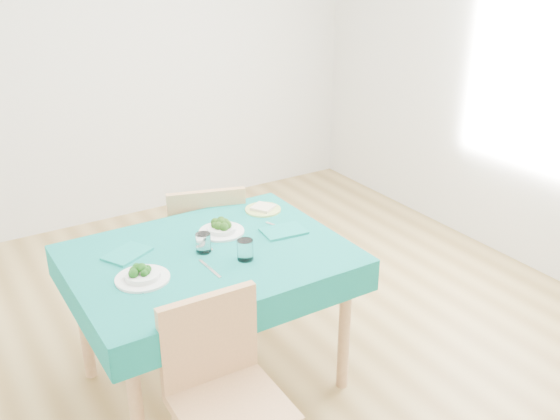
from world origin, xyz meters
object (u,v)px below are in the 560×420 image
table (212,319)px  side_plate (263,210)px  bowl_far (221,226)px  chair_near (231,388)px  chair_far (203,224)px  bowl_near (142,272)px

table → side_plate: side_plate is taller
bowl_far → chair_near: bearing=-115.4°
chair_far → bowl_far: bearing=92.3°
table → bowl_far: (0.16, 0.17, 0.41)m
bowl_near → side_plate: size_ratio=1.21×
side_plate → table: bearing=-148.2°
bowl_far → side_plate: bowl_far is taller
chair_near → bowl_near: chair_near is taller
bowl_far → side_plate: 0.35m
bowl_near → side_plate: bowl_near is taller
chair_near → chair_far: bearing=70.0°
bowl_far → side_plate: (0.32, 0.13, -0.03)m
table → bowl_near: bearing=-168.2°
table → bowl_far: 0.47m
table → side_plate: 0.68m
table → chair_far: 0.79m
chair_near → side_plate: 1.24m
table → chair_near: chair_near is taller
table → bowl_near: size_ratio=5.36×
chair_far → chair_near: bearing=85.7°
chair_far → bowl_far: size_ratio=4.77×
bowl_far → side_plate: size_ratio=1.16×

